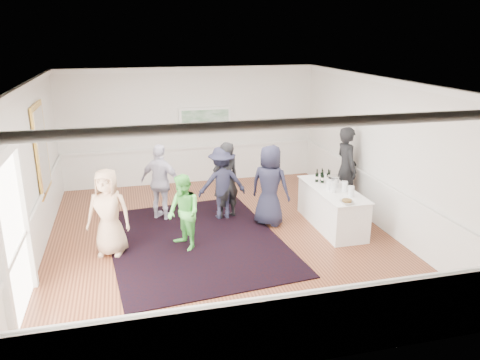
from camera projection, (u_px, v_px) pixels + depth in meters
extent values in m
plane|color=brown|center=(221.00, 238.00, 9.67)|extent=(8.00, 8.00, 0.00)
cube|color=white|center=(219.00, 81.00, 8.70)|extent=(7.00, 8.00, 0.02)
cube|color=white|center=(29.00, 177.00, 8.37)|extent=(0.02, 8.00, 3.20)
cube|color=white|center=(381.00, 153.00, 9.99)|extent=(0.02, 8.00, 3.20)
cube|color=white|center=(191.00, 126.00, 12.88)|extent=(7.00, 0.02, 3.20)
cube|color=white|center=(290.00, 253.00, 5.48)|extent=(7.00, 0.02, 3.20)
cube|color=gold|center=(41.00, 149.00, 9.52)|extent=(0.04, 1.25, 1.85)
cube|color=white|center=(43.00, 149.00, 9.53)|extent=(0.01, 1.05, 1.65)
cube|color=white|center=(2.00, 267.00, 5.99)|extent=(0.10, 0.14, 2.40)
cube|color=white|center=(26.00, 220.00, 7.51)|extent=(0.10, 0.14, 2.40)
cube|color=white|center=(2.00, 155.00, 6.36)|extent=(0.10, 1.78, 0.16)
cube|color=white|center=(13.00, 241.00, 6.74)|extent=(0.02, 1.50, 2.40)
cube|color=white|center=(205.00, 119.00, 12.87)|extent=(1.44, 0.05, 0.66)
cube|color=#286C39|center=(205.00, 119.00, 12.84)|extent=(1.30, 0.01, 0.52)
cube|color=black|center=(195.00, 241.00, 9.53)|extent=(3.75, 4.69, 0.02)
cube|color=white|center=(332.00, 208.00, 10.17)|extent=(0.76, 2.08, 0.85)
cube|color=white|center=(333.00, 189.00, 10.04)|extent=(0.82, 2.14, 0.02)
imported|color=black|center=(346.00, 169.00, 10.96)|extent=(0.49, 0.74, 2.01)
imported|color=tan|center=(108.00, 212.00, 8.76)|extent=(0.95, 0.76, 1.70)
imported|color=#58CF53|center=(184.00, 213.00, 9.02)|extent=(0.80, 0.89, 1.50)
imported|color=silver|center=(161.00, 182.00, 10.45)|extent=(1.07, 0.94, 1.73)
imported|color=#1E1F33|center=(222.00, 183.00, 10.51)|extent=(1.08, 0.62, 1.67)
imported|color=black|center=(226.00, 181.00, 10.50)|extent=(0.75, 0.61, 1.78)
imported|color=#1E1F33|center=(270.00, 186.00, 10.14)|extent=(1.04, 1.00, 1.79)
cylinder|color=#67AB3D|center=(333.00, 187.00, 9.78)|extent=(0.12, 0.12, 0.24)
cylinder|color=#DC4056|center=(345.00, 186.00, 9.81)|extent=(0.12, 0.12, 0.24)
cylinder|color=#7DBB43|center=(329.00, 184.00, 9.93)|extent=(0.12, 0.12, 0.24)
cylinder|color=beige|center=(351.00, 191.00, 9.51)|extent=(0.12, 0.12, 0.24)
cylinder|color=silver|center=(333.00, 182.00, 10.12)|extent=(0.26, 0.26, 0.25)
imported|color=white|center=(347.00, 202.00, 9.16)|extent=(0.27, 0.27, 0.07)
cylinder|color=brown|center=(347.00, 201.00, 9.15)|extent=(0.19, 0.19, 0.04)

